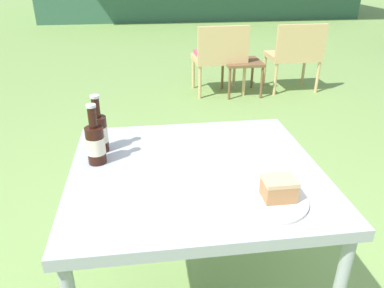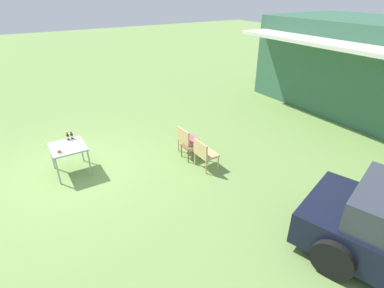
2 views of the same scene
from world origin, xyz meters
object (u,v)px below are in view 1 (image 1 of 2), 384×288
(cola_bottle_near, at_px, (95,143))
(wicker_chair_cushioned, at_px, (220,54))
(wicker_chair_plain, at_px, (295,52))
(cake_on_plate, at_px, (273,194))
(patio_table, at_px, (196,184))
(garden_side_table, at_px, (242,65))
(cola_bottle_far, at_px, (99,132))

(cola_bottle_near, bearing_deg, wicker_chair_cushioned, 70.01)
(wicker_chair_plain, relative_size, cola_bottle_near, 3.47)
(cake_on_plate, bearing_deg, patio_table, 131.95)
(wicker_chair_cushioned, bearing_deg, cake_on_plate, 77.83)
(patio_table, distance_m, cola_bottle_near, 0.40)
(patio_table, bearing_deg, wicker_chair_plain, 61.93)
(cake_on_plate, bearing_deg, garden_side_table, 76.73)
(wicker_chair_plain, xyz_separation_m, cola_bottle_near, (-1.98, -2.94, 0.37))
(patio_table, bearing_deg, cola_bottle_far, 151.59)
(wicker_chair_cushioned, distance_m, wicker_chair_plain, 0.90)
(patio_table, xyz_separation_m, cola_bottle_far, (-0.36, 0.19, 0.15))
(cola_bottle_near, xyz_separation_m, cola_bottle_far, (0.00, 0.10, 0.00))
(wicker_chair_plain, bearing_deg, wicker_chair_cushioned, -2.62)
(patio_table, bearing_deg, cola_bottle_near, 165.39)
(garden_side_table, bearing_deg, cola_bottle_far, -115.34)
(cola_bottle_near, bearing_deg, cola_bottle_far, 88.28)
(garden_side_table, bearing_deg, wicker_chair_plain, 2.23)
(cake_on_plate, relative_size, cola_bottle_far, 1.09)
(wicker_chair_plain, distance_m, cake_on_plate, 3.58)
(wicker_chair_cushioned, bearing_deg, cola_bottle_near, 66.57)
(wicker_chair_cushioned, xyz_separation_m, garden_side_table, (0.26, -0.04, -0.13))
(wicker_chair_cushioned, height_order, cola_bottle_far, cola_bottle_far)
(cake_on_plate, distance_m, cola_bottle_far, 0.71)
(wicker_chair_cushioned, bearing_deg, patio_table, 73.34)
(patio_table, bearing_deg, wicker_chair_cushioned, 76.77)
(garden_side_table, distance_m, patio_table, 3.18)
(cake_on_plate, relative_size, cola_bottle_near, 1.09)
(wicker_chair_plain, height_order, cake_on_plate, cake_on_plate)
(wicker_chair_cushioned, xyz_separation_m, cake_on_plate, (-0.51, -3.29, 0.32))
(wicker_chair_cushioned, height_order, garden_side_table, wicker_chair_cushioned)
(cola_bottle_far, bearing_deg, garden_side_table, 64.66)
(wicker_chair_plain, xyz_separation_m, cola_bottle_far, (-1.98, -2.84, 0.37))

